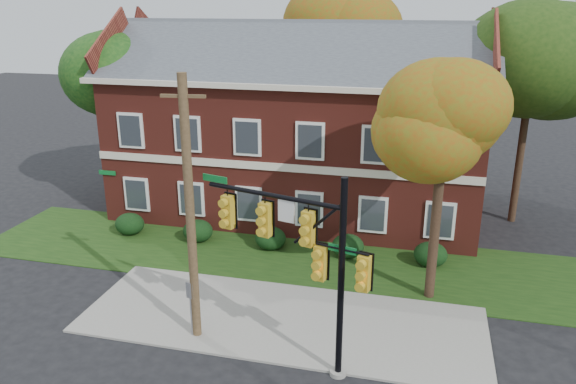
% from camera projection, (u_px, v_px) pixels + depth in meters
% --- Properties ---
extents(ground, '(120.00, 120.00, 0.00)m').
position_uv_depth(ground, '(274.00, 336.00, 18.76)').
color(ground, black).
rests_on(ground, ground).
extents(sidewalk, '(14.00, 5.00, 0.08)m').
position_uv_depth(sidewalk, '(282.00, 320.00, 19.67)').
color(sidewalk, gray).
rests_on(sidewalk, ground).
extents(grass_strip, '(30.00, 6.00, 0.04)m').
position_uv_depth(grass_strip, '(311.00, 260.00, 24.27)').
color(grass_strip, '#193811').
rests_on(grass_strip, ground).
extents(apartment_building, '(18.80, 8.80, 9.74)m').
position_uv_depth(apartment_building, '(297.00, 118.00, 28.58)').
color(apartment_building, maroon).
rests_on(apartment_building, ground).
extents(hedge_far_left, '(1.40, 1.26, 1.05)m').
position_uv_depth(hedge_far_left, '(130.00, 224.00, 26.81)').
color(hedge_far_left, black).
rests_on(hedge_far_left, ground).
extents(hedge_left, '(1.40, 1.26, 1.05)m').
position_uv_depth(hedge_left, '(198.00, 231.00, 26.00)').
color(hedge_left, black).
rests_on(hedge_left, ground).
extents(hedge_center, '(1.40, 1.26, 1.05)m').
position_uv_depth(hedge_center, '(270.00, 238.00, 25.20)').
color(hedge_center, black).
rests_on(hedge_center, ground).
extents(hedge_right, '(1.40, 1.26, 1.05)m').
position_uv_depth(hedge_right, '(348.00, 246.00, 24.40)').
color(hedge_right, black).
rests_on(hedge_right, ground).
extents(hedge_far_right, '(1.40, 1.26, 1.05)m').
position_uv_depth(hedge_far_right, '(430.00, 254.00, 23.60)').
color(hedge_far_right, black).
rests_on(hedge_far_right, ground).
extents(tree_near_right, '(4.50, 4.25, 8.58)m').
position_uv_depth(tree_near_right, '(451.00, 125.00, 18.96)').
color(tree_near_right, black).
rests_on(tree_near_right, ground).
extents(tree_left_rear, '(5.40, 5.10, 8.88)m').
position_uv_depth(tree_left_rear, '(111.00, 81.00, 29.24)').
color(tree_left_rear, black).
rests_on(tree_left_rear, ground).
extents(tree_right_rear, '(6.30, 5.95, 10.62)m').
position_uv_depth(tree_right_rear, '(542.00, 59.00, 25.76)').
color(tree_right_rear, black).
rests_on(tree_right_rear, ground).
extents(tree_far_rear, '(6.84, 6.46, 11.52)m').
position_uv_depth(tree_far_rear, '(348.00, 32.00, 34.23)').
color(tree_far_rear, black).
rests_on(tree_far_rear, ground).
extents(traffic_signal, '(5.41, 1.59, 6.21)m').
position_uv_depth(traffic_signal, '(306.00, 250.00, 16.11)').
color(traffic_signal, gray).
rests_on(traffic_signal, ground).
extents(utility_pole, '(1.36, 0.32, 8.71)m').
position_uv_depth(utility_pole, '(190.00, 213.00, 17.37)').
color(utility_pole, '#43351F').
rests_on(utility_pole, ground).
extents(sign_post, '(0.29, 0.12, 2.01)m').
position_uv_depth(sign_post, '(190.00, 301.00, 18.31)').
color(sign_post, slate).
rests_on(sign_post, ground).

